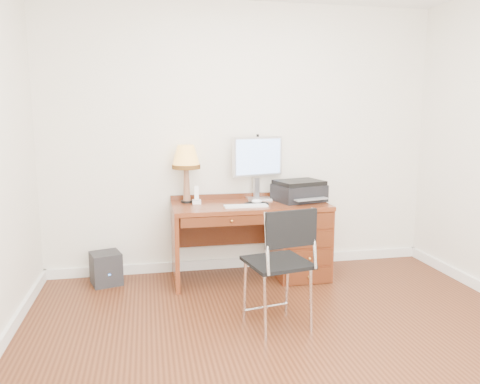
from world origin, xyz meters
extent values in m
plane|color=#3F1D0E|center=(0.00, 0.00, 0.00)|extent=(4.00, 4.00, 0.00)
plane|color=silver|center=(0.00, 1.75, 1.35)|extent=(4.00, 0.00, 4.00)
cube|color=white|center=(0.00, 1.74, 0.05)|extent=(4.00, 0.03, 0.10)
cube|color=maroon|center=(0.00, 1.40, 0.73)|extent=(1.50, 0.65, 0.04)
cube|color=maroon|center=(0.50, 1.40, 0.35)|extent=(0.50, 0.61, 0.71)
cube|color=maroon|center=(-0.73, 1.40, 0.35)|extent=(0.04, 0.61, 0.71)
cube|color=#562411|center=(-0.24, 1.69, 0.46)|extent=(0.96, 0.03, 0.39)
cube|color=#562411|center=(-0.24, 1.09, 0.66)|extent=(0.91, 0.03, 0.09)
sphere|color=#BF8C3F|center=(0.50, 1.06, 0.35)|extent=(0.03, 0.03, 0.03)
cube|color=silver|center=(0.14, 1.60, 0.76)|extent=(0.28, 0.24, 0.02)
cube|color=silver|center=(0.14, 1.66, 0.87)|extent=(0.06, 0.05, 0.20)
cube|color=silver|center=(0.14, 1.63, 1.18)|extent=(0.54, 0.19, 0.40)
cube|color=#4C8CF2|center=(0.14, 1.61, 1.18)|extent=(0.49, 0.14, 0.35)
cube|color=white|center=(-0.07, 1.25, 0.76)|extent=(0.41, 0.12, 0.02)
cylinder|color=black|center=(0.06, 1.36, 0.75)|extent=(0.23, 0.23, 0.01)
ellipsoid|color=white|center=(0.06, 1.36, 0.78)|extent=(0.10, 0.07, 0.04)
cube|color=black|center=(0.51, 1.45, 0.83)|extent=(0.54, 0.46, 0.16)
cube|color=black|center=(0.51, 1.45, 0.93)|extent=(0.51, 0.44, 0.04)
cylinder|color=black|center=(-0.60, 1.57, 0.76)|extent=(0.11, 0.11, 0.02)
cone|color=#8F5D43|center=(-0.60, 1.57, 0.94)|extent=(0.07, 0.07, 0.33)
cone|color=#EAAB49|center=(-0.60, 1.57, 1.21)|extent=(0.27, 0.27, 0.21)
cylinder|color=#593814|center=(-0.60, 1.57, 1.10)|extent=(0.27, 0.27, 0.04)
cube|color=white|center=(-0.51, 1.50, 0.77)|extent=(0.09, 0.09, 0.04)
cube|color=white|center=(-0.51, 1.50, 0.85)|extent=(0.04, 0.06, 0.14)
cylinder|color=black|center=(0.34, 1.57, 0.80)|extent=(0.09, 0.09, 0.11)
cube|color=black|center=(-0.02, 0.33, 0.50)|extent=(0.52, 0.52, 0.03)
cube|color=black|center=(-0.02, 0.12, 0.81)|extent=(0.40, 0.10, 0.27)
cylinder|color=silver|center=(-0.21, 0.52, 0.25)|extent=(0.02, 0.02, 0.50)
cylinder|color=silver|center=(0.16, 0.52, 0.25)|extent=(0.02, 0.02, 0.50)
cylinder|color=silver|center=(-0.21, 0.15, 0.25)|extent=(0.02, 0.02, 0.50)
cylinder|color=silver|center=(0.16, 0.15, 0.25)|extent=(0.02, 0.02, 0.50)
cylinder|color=silver|center=(-0.21, 0.12, 0.72)|extent=(0.02, 0.02, 0.44)
cylinder|color=silver|center=(0.16, 0.12, 0.72)|extent=(0.02, 0.02, 0.44)
cube|color=black|center=(-1.38, 1.50, 0.15)|extent=(0.33, 0.33, 0.31)
camera|label=1|loc=(-0.97, -2.94, 1.61)|focal=35.00mm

